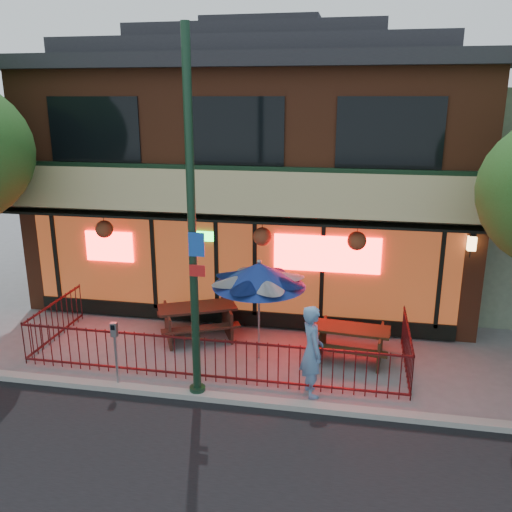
{
  "coord_description": "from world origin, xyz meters",
  "views": [
    {
      "loc": [
        2.95,
        -9.69,
        5.78
      ],
      "look_at": [
        0.74,
        2.0,
        2.28
      ],
      "focal_mm": 38.0,
      "sensor_mm": 36.0,
      "label": 1
    }
  ],
  "objects_px": {
    "street_light": "(193,245)",
    "pedestrian": "(312,351)",
    "picnic_table_right": "(351,338)",
    "patio_umbrella": "(259,275)",
    "picnic_table_left": "(197,317)",
    "parking_meter_near": "(115,344)"
  },
  "relations": [
    {
      "from": "pedestrian",
      "to": "picnic_table_right",
      "type": "bearing_deg",
      "value": -44.45
    },
    {
      "from": "picnic_table_right",
      "to": "patio_umbrella",
      "type": "relative_size",
      "value": 0.78
    },
    {
      "from": "parking_meter_near",
      "to": "picnic_table_left",
      "type": "bearing_deg",
      "value": 71.58
    },
    {
      "from": "street_light",
      "to": "parking_meter_near",
      "type": "xyz_separation_m",
      "value": [
        -1.71,
        0.0,
        -2.17
      ]
    },
    {
      "from": "picnic_table_right",
      "to": "patio_umbrella",
      "type": "height_order",
      "value": "patio_umbrella"
    },
    {
      "from": "patio_umbrella",
      "to": "parking_meter_near",
      "type": "height_order",
      "value": "patio_umbrella"
    },
    {
      "from": "patio_umbrella",
      "to": "pedestrian",
      "type": "xyz_separation_m",
      "value": [
        1.31,
        -1.34,
        -1.08
      ]
    },
    {
      "from": "pedestrian",
      "to": "picnic_table_left",
      "type": "bearing_deg",
      "value": 32.13
    },
    {
      "from": "picnic_table_right",
      "to": "parking_meter_near",
      "type": "xyz_separation_m",
      "value": [
        -4.68,
        -2.27,
        0.49
      ]
    },
    {
      "from": "street_light",
      "to": "parking_meter_near",
      "type": "height_order",
      "value": "street_light"
    },
    {
      "from": "picnic_table_left",
      "to": "parking_meter_near",
      "type": "height_order",
      "value": "parking_meter_near"
    },
    {
      "from": "picnic_table_right",
      "to": "patio_umbrella",
      "type": "bearing_deg",
      "value": -168.09
    },
    {
      "from": "street_light",
      "to": "picnic_table_left",
      "type": "relative_size",
      "value": 3.0
    },
    {
      "from": "picnic_table_left",
      "to": "patio_umbrella",
      "type": "distance_m",
      "value": 2.44
    },
    {
      "from": "picnic_table_right",
      "to": "pedestrian",
      "type": "distance_m",
      "value": 1.97
    },
    {
      "from": "street_light",
      "to": "pedestrian",
      "type": "relative_size",
      "value": 3.68
    },
    {
      "from": "street_light",
      "to": "pedestrian",
      "type": "height_order",
      "value": "street_light"
    },
    {
      "from": "patio_umbrella",
      "to": "picnic_table_left",
      "type": "bearing_deg",
      "value": 152.89
    },
    {
      "from": "street_light",
      "to": "patio_umbrella",
      "type": "relative_size",
      "value": 2.95
    },
    {
      "from": "street_light",
      "to": "picnic_table_left",
      "type": "distance_m",
      "value": 3.86
    },
    {
      "from": "picnic_table_left",
      "to": "pedestrian",
      "type": "height_order",
      "value": "pedestrian"
    },
    {
      "from": "picnic_table_left",
      "to": "parking_meter_near",
      "type": "bearing_deg",
      "value": -108.42
    }
  ]
}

